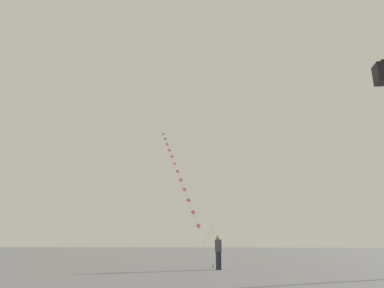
# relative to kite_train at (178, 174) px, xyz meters

# --- Properties ---
(ground_plane) EXTENTS (160.00, 160.00, 0.00)m
(ground_plane) POSITION_rel_kite_train_xyz_m (5.02, -8.50, -6.95)
(ground_plane) COLOR gray
(kite_train) EXTENTS (6.68, 16.57, 13.29)m
(kite_train) POSITION_rel_kite_train_xyz_m (0.00, 0.00, 0.00)
(kite_train) COLOR brown
(kite_train) RESTS_ON ground_plane
(kite_flyer) EXTENTS (0.37, 0.62, 1.71)m
(kite_flyer) POSITION_rel_kite_train_xyz_m (3.76, -9.93, -6.05)
(kite_flyer) COLOR #1E1E2D
(kite_flyer) RESTS_ON ground_plane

